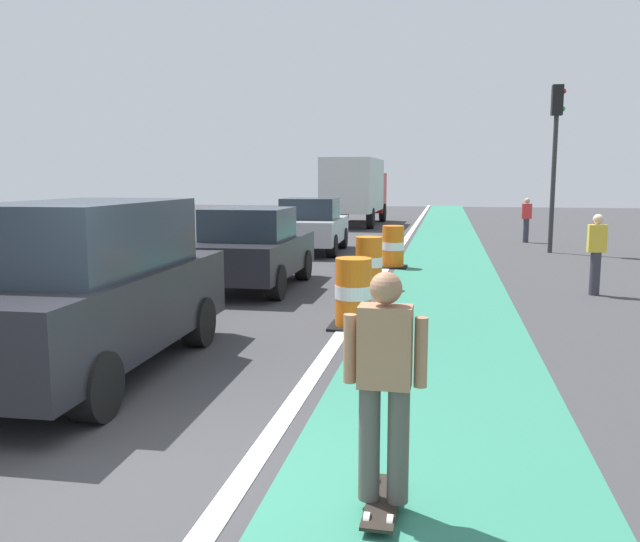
{
  "coord_description": "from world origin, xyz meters",
  "views": [
    {
      "loc": [
        2.4,
        -4.54,
        2.3
      ],
      "look_at": [
        0.79,
        3.73,
        1.1
      ],
      "focal_mm": 36.53,
      "sensor_mm": 36.0,
      "label": 1
    }
  ],
  "objects_px": {
    "skateboarder_on_lane": "(385,385)",
    "traffic_barrel_front": "(353,294)",
    "traffic_barrel_back": "(393,247)",
    "delivery_truck_down_block": "(356,188)",
    "parked_sedan_third": "(311,226)",
    "traffic_barrel_mid": "(369,263)",
    "pedestrian_crossing": "(526,219)",
    "parked_sedan_second": "(252,249)",
    "parked_suv_nearest": "(88,288)",
    "traffic_light_corner": "(556,139)",
    "pedestrian_waiting": "(596,252)"
  },
  "relations": [
    {
      "from": "traffic_barrel_mid",
      "to": "traffic_barrel_front",
      "type": "bearing_deg",
      "value": -86.96
    },
    {
      "from": "skateboarder_on_lane",
      "to": "traffic_barrel_front",
      "type": "relative_size",
      "value": 1.55
    },
    {
      "from": "parked_suv_nearest",
      "to": "pedestrian_waiting",
      "type": "height_order",
      "value": "parked_suv_nearest"
    },
    {
      "from": "parked_suv_nearest",
      "to": "parked_sedan_third",
      "type": "distance_m",
      "value": 13.01
    },
    {
      "from": "delivery_truck_down_block",
      "to": "pedestrian_waiting",
      "type": "relative_size",
      "value": 4.74
    },
    {
      "from": "skateboarder_on_lane",
      "to": "traffic_barrel_mid",
      "type": "bearing_deg",
      "value": 97.37
    },
    {
      "from": "traffic_barrel_front",
      "to": "delivery_truck_down_block",
      "type": "height_order",
      "value": "delivery_truck_down_block"
    },
    {
      "from": "parked_sedan_second",
      "to": "parked_sedan_third",
      "type": "relative_size",
      "value": 0.99
    },
    {
      "from": "pedestrian_crossing",
      "to": "parked_sedan_third",
      "type": "bearing_deg",
      "value": -146.48
    },
    {
      "from": "skateboarder_on_lane",
      "to": "parked_suv_nearest",
      "type": "xyz_separation_m",
      "value": [
        -3.72,
        2.57,
        0.12
      ]
    },
    {
      "from": "parked_sedan_second",
      "to": "traffic_light_corner",
      "type": "xyz_separation_m",
      "value": [
        7.2,
        8.17,
        2.67
      ]
    },
    {
      "from": "skateboarder_on_lane",
      "to": "pedestrian_waiting",
      "type": "height_order",
      "value": "skateboarder_on_lane"
    },
    {
      "from": "parked_sedan_second",
      "to": "delivery_truck_down_block",
      "type": "height_order",
      "value": "delivery_truck_down_block"
    },
    {
      "from": "parked_sedan_third",
      "to": "pedestrian_crossing",
      "type": "xyz_separation_m",
      "value": [
        6.97,
        4.62,
        0.03
      ]
    },
    {
      "from": "traffic_barrel_mid",
      "to": "pedestrian_crossing",
      "type": "distance_m",
      "value": 11.81
    },
    {
      "from": "traffic_barrel_back",
      "to": "delivery_truck_down_block",
      "type": "bearing_deg",
      "value": 101.44
    },
    {
      "from": "traffic_barrel_back",
      "to": "pedestrian_waiting",
      "type": "xyz_separation_m",
      "value": [
        4.27,
        -3.28,
        0.33
      ]
    },
    {
      "from": "skateboarder_on_lane",
      "to": "pedestrian_crossing",
      "type": "height_order",
      "value": "skateboarder_on_lane"
    },
    {
      "from": "parked_suv_nearest",
      "to": "traffic_barrel_back",
      "type": "distance_m",
      "value": 10.39
    },
    {
      "from": "parked_suv_nearest",
      "to": "pedestrian_waiting",
      "type": "distance_m",
      "value": 9.73
    },
    {
      "from": "parked_suv_nearest",
      "to": "parked_sedan_third",
      "type": "bearing_deg",
      "value": 90.15
    },
    {
      "from": "traffic_barrel_back",
      "to": "traffic_light_corner",
      "type": "distance_m",
      "value": 6.97
    },
    {
      "from": "traffic_barrel_mid",
      "to": "pedestrian_crossing",
      "type": "xyz_separation_m",
      "value": [
        4.42,
        10.95,
        0.33
      ]
    },
    {
      "from": "traffic_barrel_front",
      "to": "parked_suv_nearest",
      "type": "bearing_deg",
      "value": -132.4
    },
    {
      "from": "delivery_truck_down_block",
      "to": "pedestrian_crossing",
      "type": "height_order",
      "value": "delivery_truck_down_block"
    },
    {
      "from": "skateboarder_on_lane",
      "to": "delivery_truck_down_block",
      "type": "xyz_separation_m",
      "value": [
        -4.05,
        27.84,
        0.94
      ]
    },
    {
      "from": "parked_sedan_third",
      "to": "traffic_barrel_front",
      "type": "bearing_deg",
      "value": -74.67
    },
    {
      "from": "parked_sedan_third",
      "to": "traffic_barrel_mid",
      "type": "distance_m",
      "value": 6.84
    },
    {
      "from": "parked_suv_nearest",
      "to": "traffic_barrel_front",
      "type": "distance_m",
      "value": 4.06
    },
    {
      "from": "traffic_barrel_mid",
      "to": "delivery_truck_down_block",
      "type": "distance_m",
      "value": 18.85
    },
    {
      "from": "parked_sedan_third",
      "to": "pedestrian_waiting",
      "type": "distance_m",
      "value": 9.45
    },
    {
      "from": "traffic_barrel_front",
      "to": "pedestrian_waiting",
      "type": "bearing_deg",
      "value": 40.98
    },
    {
      "from": "delivery_truck_down_block",
      "to": "skateboarder_on_lane",
      "type": "bearing_deg",
      "value": -81.73
    },
    {
      "from": "skateboarder_on_lane",
      "to": "traffic_barrel_back",
      "type": "distance_m",
      "value": 12.62
    },
    {
      "from": "parked_suv_nearest",
      "to": "parked_sedan_second",
      "type": "height_order",
      "value": "parked_suv_nearest"
    },
    {
      "from": "skateboarder_on_lane",
      "to": "parked_sedan_second",
      "type": "distance_m",
      "value": 9.48
    },
    {
      "from": "delivery_truck_down_block",
      "to": "pedestrian_waiting",
      "type": "distance_m",
      "value": 19.97
    },
    {
      "from": "parked_suv_nearest",
      "to": "skateboarder_on_lane",
      "type": "bearing_deg",
      "value": -34.69
    },
    {
      "from": "parked_sedan_second",
      "to": "pedestrian_crossing",
      "type": "bearing_deg",
      "value": 59.14
    },
    {
      "from": "traffic_barrel_front",
      "to": "traffic_light_corner",
      "type": "xyz_separation_m",
      "value": [
        4.59,
        11.39,
        2.97
      ]
    },
    {
      "from": "parked_sedan_third",
      "to": "traffic_barrel_mid",
      "type": "height_order",
      "value": "parked_sedan_third"
    },
    {
      "from": "traffic_light_corner",
      "to": "pedestrian_crossing",
      "type": "height_order",
      "value": "traffic_light_corner"
    },
    {
      "from": "traffic_barrel_back",
      "to": "pedestrian_waiting",
      "type": "height_order",
      "value": "pedestrian_waiting"
    },
    {
      "from": "parked_suv_nearest",
      "to": "traffic_barrel_mid",
      "type": "relative_size",
      "value": 4.27
    },
    {
      "from": "traffic_barrel_mid",
      "to": "traffic_light_corner",
      "type": "distance_m",
      "value": 9.53
    },
    {
      "from": "traffic_barrel_mid",
      "to": "parked_suv_nearest",
      "type": "bearing_deg",
      "value": -110.7
    },
    {
      "from": "skateboarder_on_lane",
      "to": "traffic_light_corner",
      "type": "relative_size",
      "value": 0.33
    },
    {
      "from": "delivery_truck_down_block",
      "to": "traffic_light_corner",
      "type": "distance_m",
      "value": 13.41
    },
    {
      "from": "skateboarder_on_lane",
      "to": "delivery_truck_down_block",
      "type": "distance_m",
      "value": 28.15
    },
    {
      "from": "parked_sedan_third",
      "to": "traffic_light_corner",
      "type": "height_order",
      "value": "traffic_light_corner"
    }
  ]
}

